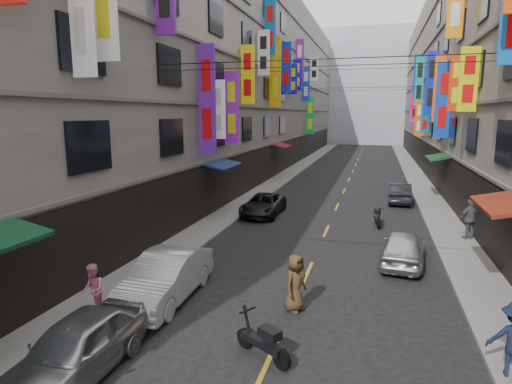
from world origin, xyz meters
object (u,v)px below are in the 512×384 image
Objects in this scene: car_left_near at (76,348)px; car_left_mid at (165,277)px; pedestrian_crossing at (295,283)px; pedestrian_rfar at (470,219)px; car_right_far at (400,193)px; scooter_far_right at (378,218)px; pedestrian_lfar at (93,290)px; car_left_far at (263,205)px; car_right_mid at (403,247)px; scooter_crossing at (263,341)px.

car_left_near is 0.89× the size of car_left_mid.
car_left_mid is 4.14m from pedestrian_crossing.
pedestrian_rfar is (10.60, 13.87, 0.38)m from car_left_near.
pedestrian_rfar reaches higher than pedestrian_crossing.
pedestrian_crossing is (4.12, 0.39, 0.12)m from car_left_mid.
scooter_far_right is at bearing 79.61° from car_right_far.
pedestrian_crossing is (5.52, 2.10, -0.00)m from pedestrian_lfar.
pedestrian_rfar is at bearing -13.66° from car_left_far.
car_left_near is 1.01× the size of car_right_far.
pedestrian_crossing reaches higher than car_left_far.
pedestrian_rfar is (2.70, -8.44, 0.41)m from car_right_far.
scooter_far_right is at bearing 11.71° from pedestrian_crossing.
car_left_far is 1.09× the size of car_right_far.
car_right_mid is 0.99× the size of car_right_far.
car_right_far is 21.86m from pedestrian_lfar.
pedestrian_rfar reaches higher than car_right_far.
car_left_far reaches higher than scooter_crossing.
pedestrian_crossing is at bearing 66.84° from pedestrian_lfar.
car_right_mid reaches higher than scooter_crossing.
scooter_far_right is at bearing 105.01° from pedestrian_lfar.
scooter_crossing is at bearing -161.50° from pedestrian_crossing.
car_left_mid is (0.00, 4.24, 0.06)m from car_left_near.
car_left_mid is 1.15× the size of car_right_mid.
car_right_mid is at bearing -9.08° from pedestrian_crossing.
car_left_near is 2.15× the size of pedestrian_rfar.
scooter_far_right is 5.95m from car_right_mid.
car_left_near is at bearing -90.07° from car_left_far.
car_right_mid is (7.48, -6.63, 0.07)m from car_left_far.
car_right_far is 2.29× the size of pedestrian_crossing.
car_right_far is at bearing -85.19° from car_right_mid.
car_left_near is (-3.86, -1.86, 0.25)m from scooter_crossing.
scooter_crossing is 4.54m from car_left_mid.
car_left_mid is 2.41× the size of pedestrian_rfar.
car_left_near is at bearing 61.44° from scooter_far_right.
car_left_mid is 12.19m from car_left_far.
pedestrian_rfar is at bearing 109.22° from car_right_far.
scooter_far_right is 0.45× the size of car_right_far.
pedestrian_rfar reaches higher than car_left_far.
pedestrian_rfar is (12.00, 11.34, 0.19)m from pedestrian_lfar.
scooter_far_right is 1.03× the size of pedestrian_crossing.
pedestrian_rfar is at bearing -120.82° from car_right_mid.
car_right_mid is (3.62, 7.94, 0.24)m from scooter_crossing.
car_left_mid is 2.21m from pedestrian_lfar.
car_left_far is at bearing 38.15° from car_right_far.
scooter_crossing is 0.40× the size of car_right_mid.
pedestrian_crossing is (4.12, -11.81, 0.27)m from car_left_far.
car_left_mid is 2.61× the size of pedestrian_crossing.
car_right_mid is at bearing 85.37° from pedestrian_lfar.
pedestrian_lfar reaches higher than car_right_mid.
car_left_far is 2.89× the size of pedestrian_lfar.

